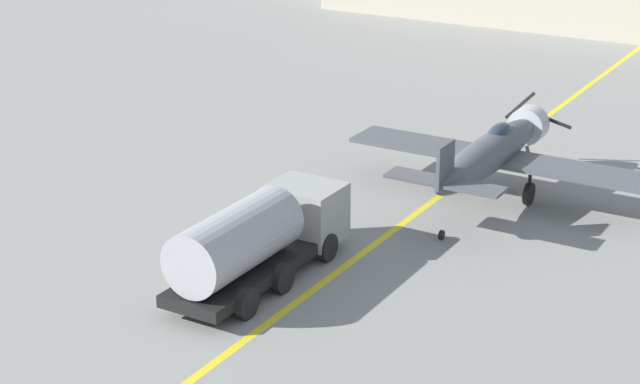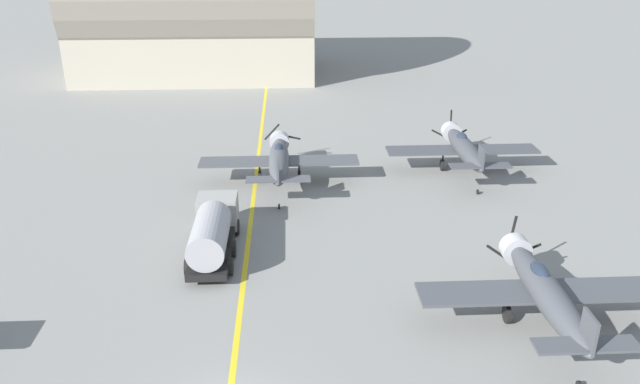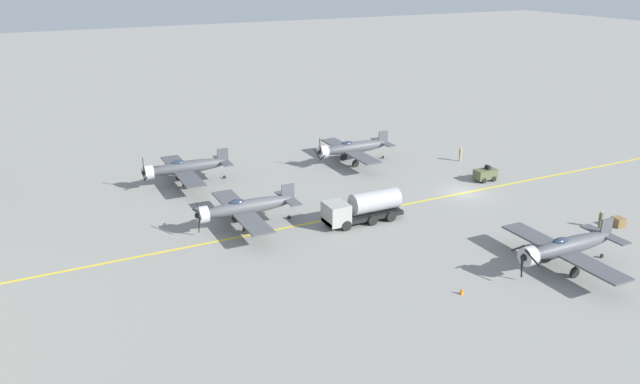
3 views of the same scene
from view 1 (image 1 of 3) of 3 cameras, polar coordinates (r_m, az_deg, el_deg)
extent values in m
ellipsoid|color=#4B4D52|center=(41.99, 8.95, 2.00)|extent=(1.50, 9.50, 1.42)
cylinder|color=#B7B7BC|center=(45.97, 11.04, 3.53)|extent=(1.58, 0.90, 1.58)
ellipsoid|color=#232D3D|center=(42.83, 9.57, 3.13)|extent=(0.80, 1.70, 0.76)
cube|color=#4B4D52|center=(42.77, 9.31, 1.85)|extent=(12.00, 2.10, 0.16)
cube|color=#4B4D52|center=(38.37, 6.66, 0.52)|extent=(4.40, 1.10, 0.12)
cube|color=#4B4D52|center=(38.15, 6.70, 1.44)|extent=(0.14, 1.30, 1.60)
sphere|color=black|center=(46.42, 11.26, 3.68)|extent=(0.56, 0.56, 0.56)
cube|color=black|center=(46.11, 12.27, 3.75)|extent=(1.74, 0.06, 0.53)
cube|color=black|center=(46.43, 10.62, 4.55)|extent=(1.30, 0.06, 1.37)
cube|color=black|center=(46.75, 10.89, 2.75)|extent=(0.64, 0.06, 1.72)
cylinder|color=black|center=(43.50, 7.43, 1.40)|extent=(0.14, 0.14, 1.26)
cylinder|color=black|center=(43.71, 7.39, 0.62)|extent=(0.22, 0.90, 0.90)
cylinder|color=black|center=(42.50, 11.13, 0.70)|extent=(0.14, 0.14, 1.26)
cylinder|color=black|center=(42.71, 11.08, -0.09)|extent=(0.22, 0.90, 0.90)
cylinder|color=black|center=(39.06, 6.50, -2.28)|extent=(0.12, 0.36, 0.36)
cube|color=black|center=(35.59, -3.27, -3.78)|extent=(2.25, 8.00, 0.40)
cube|color=#999993|center=(37.56, -0.80, -1.05)|extent=(2.50, 2.08, 2.00)
cylinder|color=#9E9EA3|center=(34.07, -4.55, -2.59)|extent=(2.10, 4.96, 2.10)
cylinder|color=black|center=(38.13, -2.69, -2.24)|extent=(0.30, 1.00, 1.00)
cylinder|color=black|center=(36.98, 0.40, -2.97)|extent=(0.30, 1.00, 1.00)
cylinder|color=black|center=(35.97, -5.20, -3.78)|extent=(0.30, 1.00, 1.00)
cylinder|color=black|center=(34.75, -2.00, -4.62)|extent=(0.30, 1.00, 1.00)
cylinder|color=black|center=(34.47, -7.21, -5.01)|extent=(0.30, 1.00, 1.00)
cylinder|color=black|center=(33.19, -3.93, -5.95)|extent=(0.30, 1.00, 1.00)
camera|label=2|loc=(15.18, -88.98, 11.41)|focal=35.00mm
camera|label=3|loc=(87.03, -21.60, 25.17)|focal=35.00mm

